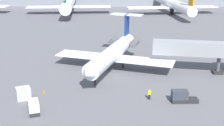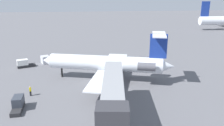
{
  "view_description": "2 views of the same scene",
  "coord_description": "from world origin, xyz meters",
  "px_view_note": "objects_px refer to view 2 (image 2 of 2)",
  "views": [
    {
      "loc": [
        0.65,
        -53.67,
        20.17
      ],
      "look_at": [
        -0.32,
        1.54,
        2.0
      ],
      "focal_mm": 49.23,
      "sensor_mm": 36.0,
      "label": 1
    },
    {
      "loc": [
        42.91,
        -1.65,
        16.33
      ],
      "look_at": [
        0.47,
        4.29,
        3.64
      ],
      "focal_mm": 36.91,
      "sensor_mm": 36.0,
      "label": 2
    }
  ],
  "objects_px": {
    "regional_jet": "(109,63)",
    "baggage_tug_lead": "(18,104)",
    "jet_bridge": "(113,94)",
    "traffic_cone_near": "(54,65)",
    "baggage_tug_trailing": "(24,64)",
    "cargo_container_uld": "(45,60)",
    "ground_crew_marshaller": "(30,91)"
  },
  "relations": [
    {
      "from": "regional_jet",
      "to": "baggage_tug_lead",
      "type": "height_order",
      "value": "regional_jet"
    },
    {
      "from": "jet_bridge",
      "to": "baggage_tug_lead",
      "type": "distance_m",
      "value": 15.31
    },
    {
      "from": "baggage_tug_lead",
      "to": "traffic_cone_near",
      "type": "height_order",
      "value": "baggage_tug_lead"
    },
    {
      "from": "baggage_tug_trailing",
      "to": "traffic_cone_near",
      "type": "xyz_separation_m",
      "value": [
        -0.18,
        6.79,
        -0.56
      ]
    },
    {
      "from": "baggage_tug_lead",
      "to": "baggage_tug_trailing",
      "type": "bearing_deg",
      "value": -170.13
    },
    {
      "from": "regional_jet",
      "to": "traffic_cone_near",
      "type": "height_order",
      "value": "regional_jet"
    },
    {
      "from": "jet_bridge",
      "to": "traffic_cone_near",
      "type": "height_order",
      "value": "jet_bridge"
    },
    {
      "from": "baggage_tug_lead",
      "to": "cargo_container_uld",
      "type": "height_order",
      "value": "baggage_tug_lead"
    },
    {
      "from": "ground_crew_marshaller",
      "to": "traffic_cone_near",
      "type": "bearing_deg",
      "value": 172.6
    },
    {
      "from": "jet_bridge",
      "to": "baggage_tug_trailing",
      "type": "relative_size",
      "value": 4.15
    },
    {
      "from": "regional_jet",
      "to": "traffic_cone_near",
      "type": "distance_m",
      "value": 16.57
    },
    {
      "from": "traffic_cone_near",
      "to": "cargo_container_uld",
      "type": "bearing_deg",
      "value": -137.89
    },
    {
      "from": "ground_crew_marshaller",
      "to": "baggage_tug_lead",
      "type": "xyz_separation_m",
      "value": [
        4.8,
        -0.85,
        -0.02
      ]
    },
    {
      "from": "regional_jet",
      "to": "traffic_cone_near",
      "type": "relative_size",
      "value": 47.14
    },
    {
      "from": "baggage_tug_lead",
      "to": "traffic_cone_near",
      "type": "distance_m",
      "value": 21.91
    },
    {
      "from": "baggage_tug_lead",
      "to": "jet_bridge",
      "type": "bearing_deg",
      "value": 63.06
    },
    {
      "from": "baggage_tug_trailing",
      "to": "traffic_cone_near",
      "type": "height_order",
      "value": "baggage_tug_trailing"
    },
    {
      "from": "cargo_container_uld",
      "to": "traffic_cone_near",
      "type": "distance_m",
      "value": 3.51
    },
    {
      "from": "regional_jet",
      "to": "baggage_tug_trailing",
      "type": "relative_size",
      "value": 6.12
    },
    {
      "from": "baggage_tug_trailing",
      "to": "regional_jet",
      "type": "bearing_deg",
      "value": 59.47
    },
    {
      "from": "ground_crew_marshaller",
      "to": "cargo_container_uld",
      "type": "relative_size",
      "value": 0.63
    },
    {
      "from": "regional_jet",
      "to": "cargo_container_uld",
      "type": "xyz_separation_m",
      "value": [
        -13.72,
        -14.14,
        -2.54
      ]
    },
    {
      "from": "regional_jet",
      "to": "baggage_tug_trailing",
      "type": "bearing_deg",
      "value": -120.53
    },
    {
      "from": "jet_bridge",
      "to": "ground_crew_marshaller",
      "type": "bearing_deg",
      "value": -132.94
    },
    {
      "from": "cargo_container_uld",
      "to": "traffic_cone_near",
      "type": "height_order",
      "value": "cargo_container_uld"
    },
    {
      "from": "baggage_tug_lead",
      "to": "cargo_container_uld",
      "type": "xyz_separation_m",
      "value": [
        -24.25,
        0.73,
        0.09
      ]
    },
    {
      "from": "baggage_tug_trailing",
      "to": "baggage_tug_lead",
      "type": "bearing_deg",
      "value": 9.87
    },
    {
      "from": "ground_crew_marshaller",
      "to": "regional_jet",
      "type": "bearing_deg",
      "value": 112.26
    },
    {
      "from": "jet_bridge",
      "to": "baggage_tug_lead",
      "type": "xyz_separation_m",
      "value": [
        -6.72,
        -13.23,
        -3.79
      ]
    },
    {
      "from": "baggage_tug_lead",
      "to": "traffic_cone_near",
      "type": "xyz_separation_m",
      "value": [
        -21.69,
        3.04,
        -0.56
      ]
    },
    {
      "from": "regional_jet",
      "to": "traffic_cone_near",
      "type": "xyz_separation_m",
      "value": [
        -11.15,
        -11.83,
        -3.19
      ]
    },
    {
      "from": "regional_jet",
      "to": "ground_crew_marshaller",
      "type": "xyz_separation_m",
      "value": [
        5.74,
        -14.02,
        -2.61
      ]
    }
  ]
}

